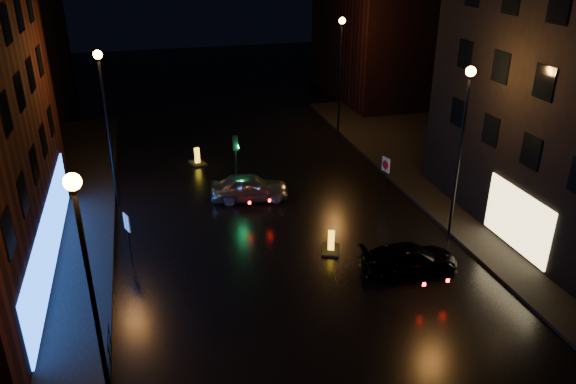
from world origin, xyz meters
The scene contains 15 objects.
ground centered at (0.00, 0.00, 0.00)m, with size 120.00×120.00×0.00m, color black.
pavement_right centered at (14.00, 8.00, 0.07)m, with size 12.00×44.00×0.15m, color black.
building_far_left centered at (-16.00, 35.00, 7.00)m, with size 8.00×16.00×14.00m, color black.
building_far_right centered at (15.00, 32.00, 6.00)m, with size 8.00×14.00×12.00m, color black.
street_lamp_lnear centered at (-7.80, -2.00, 5.56)m, with size 0.44×0.44×8.37m.
street_lamp_lfar centered at (-7.80, 14.00, 5.56)m, with size 0.44×0.44×8.37m.
street_lamp_rnear centered at (7.80, 6.00, 5.56)m, with size 0.44×0.44×8.37m.
street_lamp_rfar centered at (7.80, 22.00, 5.56)m, with size 0.44×0.44×8.37m.
traffic_signal centered at (-1.20, 14.00, 0.50)m, with size 1.40×2.40×3.45m.
silver_hatchback centered at (-0.69, 12.80, 0.73)m, with size 1.73×4.29×1.46m, color #B0B1B8.
dark_sedan centered at (4.56, 3.75, 0.62)m, with size 1.75×4.30×1.25m, color black.
bollard_near centered at (1.82, 6.26, 0.23)m, with size 1.22×1.43×1.06m.
bollard_far centered at (-2.90, 18.88, 0.24)m, with size 1.16×1.43×1.09m.
road_sign_left centered at (-7.19, 7.76, 1.79)m, with size 0.26×0.55×2.38m.
road_sign_right centered at (6.50, 10.84, 1.88)m, with size 0.21×0.60×2.50m.
Camera 1 is at (-6.02, -15.12, 13.51)m, focal length 35.00 mm.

